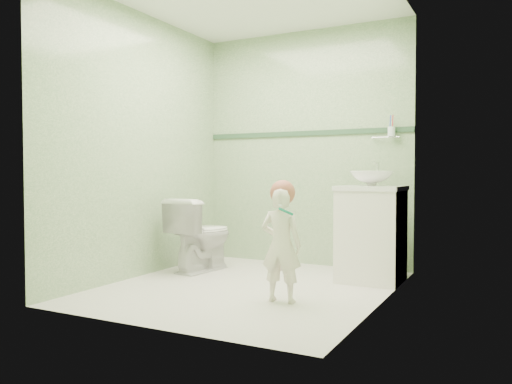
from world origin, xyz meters
The scene contains 12 objects.
ground centered at (0.00, 0.00, 0.00)m, with size 2.50×2.50×0.00m, color silver.
room_shell centered at (0.00, 0.00, 1.20)m, with size 2.50×2.54×2.40m.
trim_stripe centered at (0.00, 1.24, 1.35)m, with size 2.20×0.02×0.05m, color #2F5036.
vanity centered at (0.84, 0.70, 0.40)m, with size 0.52×0.50×0.80m, color white.
counter centered at (0.84, 0.70, 0.81)m, with size 0.54×0.52×0.04m, color white.
basin centered at (0.84, 0.70, 0.89)m, with size 0.37×0.37×0.13m, color white.
faucet centered at (0.84, 0.89, 0.97)m, with size 0.03×0.13×0.18m.
cup_holder centered at (0.89, 1.18, 1.33)m, with size 0.26×0.07×0.21m.
toilet centered at (-0.74, 0.44, 0.35)m, with size 0.39×0.69×0.70m, color white.
toddler centered at (0.44, -0.31, 0.42)m, with size 0.30×0.20×0.83m, color white.
hair_cap centered at (0.44, -0.28, 0.80)m, with size 0.18×0.18×0.18m, color #AA5A45.
teal_toothbrush centered at (0.52, -0.42, 0.67)m, with size 0.11×0.14×0.08m.
Camera 1 is at (1.97, -3.67, 0.93)m, focal length 35.85 mm.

